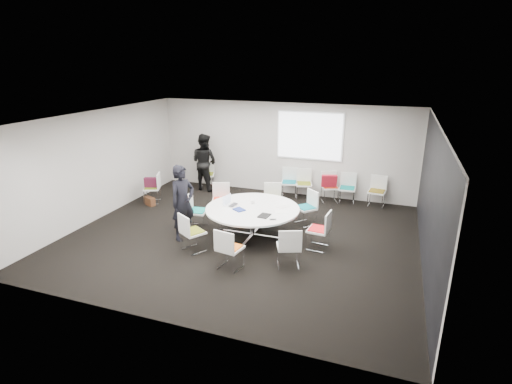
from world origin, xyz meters
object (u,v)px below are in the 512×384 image
(chair_back_a, at_px, (289,188))
(person_main, at_px, (183,203))
(chair_back_b, at_px, (304,189))
(maroon_bag, at_px, (151,182))
(chair_person_back, at_px, (207,179))
(laptop, at_px, (235,205))
(chair_ring_e, at_px, (197,218))
(conference_table, at_px, (252,216))
(chair_ring_h, at_px, (289,254))
(chair_back_d, at_px, (347,194))
(chair_spare_left, at_px, (153,194))
(chair_ring_a, at_px, (319,237))
(chair_back_e, at_px, (376,197))
(brown_bag, at_px, (150,201))
(chair_ring_d, at_px, (221,206))
(person_back, at_px, (204,162))
(chair_ring_g, at_px, (230,256))
(chair_ring_f, at_px, (193,239))
(cup, at_px, (253,202))
(chair_back_c, at_px, (329,193))
(chair_ring_c, at_px, (273,206))
(chair_ring_b, at_px, (306,214))

(chair_back_a, height_order, person_main, person_main)
(chair_back_b, bearing_deg, maroon_bag, 8.96)
(chair_person_back, distance_m, laptop, 3.86)
(chair_ring_e, height_order, chair_person_back, same)
(conference_table, xyz_separation_m, chair_ring_h, (1.18, -1.12, -0.26))
(chair_back_d, xyz_separation_m, chair_spare_left, (-5.36, -1.85, 0.00))
(chair_ring_a, bearing_deg, conference_table, 91.97)
(maroon_bag, bearing_deg, chair_back_e, 16.57)
(chair_ring_h, height_order, brown_bag, chair_ring_h)
(conference_table, height_order, chair_ring_d, chair_ring_d)
(chair_spare_left, distance_m, person_back, 1.98)
(chair_ring_h, height_order, person_main, person_main)
(chair_back_a, bearing_deg, chair_ring_g, 79.25)
(chair_ring_f, distance_m, chair_person_back, 4.57)
(chair_ring_a, distance_m, brown_bag, 5.25)
(chair_ring_d, height_order, person_back, person_back)
(chair_ring_a, relative_size, brown_bag, 2.44)
(chair_ring_e, xyz_separation_m, brown_bag, (-2.07, 1.01, -0.16))
(chair_ring_g, relative_size, cup, 9.78)
(chair_ring_f, bearing_deg, laptop, 95.91)
(chair_back_c, xyz_separation_m, chair_back_e, (1.33, 0.02, 0.00))
(chair_ring_f, bearing_deg, chair_ring_a, 53.27)
(brown_bag, bearing_deg, laptop, -18.52)
(person_main, distance_m, person_back, 3.74)
(chair_ring_g, distance_m, chair_back_b, 4.72)
(chair_ring_h, distance_m, brown_bag, 5.19)
(chair_back_e, bearing_deg, laptop, 51.69)
(chair_ring_c, bearing_deg, chair_spare_left, -17.50)
(laptop, distance_m, brown_bag, 3.32)
(chair_ring_b, bearing_deg, chair_spare_left, 40.92)
(chair_back_a, bearing_deg, person_main, 56.50)
(chair_ring_a, relative_size, laptop, 2.98)
(chair_ring_b, relative_size, laptop, 2.98)
(person_main, bearing_deg, chair_ring_a, -59.02)
(chair_spare_left, distance_m, maroon_bag, 0.34)
(chair_ring_h, height_order, cup, chair_ring_h)
(chair_ring_g, distance_m, chair_spare_left, 4.63)
(cup, bearing_deg, chair_person_back, 132.71)
(chair_ring_d, relative_size, person_back, 0.49)
(chair_back_c, height_order, chair_spare_left, same)
(person_main, height_order, person_back, person_back)
(chair_ring_d, relative_size, chair_ring_h, 1.00)
(chair_back_b, xyz_separation_m, chair_back_c, (0.78, -0.04, 0.00))
(chair_back_d, bearing_deg, chair_ring_d, 33.02)
(conference_table, height_order, chair_back_e, chair_back_e)
(chair_back_d, height_order, cup, chair_back_d)
(chair_back_d, xyz_separation_m, chair_back_e, (0.83, -0.01, 0.00))
(chair_ring_f, bearing_deg, chair_back_c, 92.88)
(chair_back_a, distance_m, chair_spare_left, 4.07)
(chair_back_e, relative_size, chair_spare_left, 1.00)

